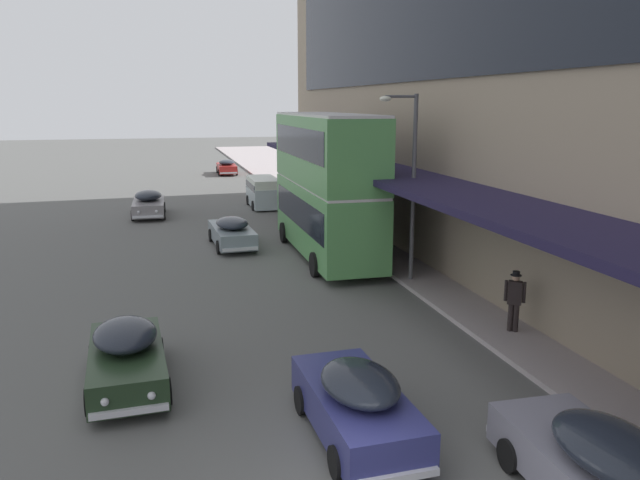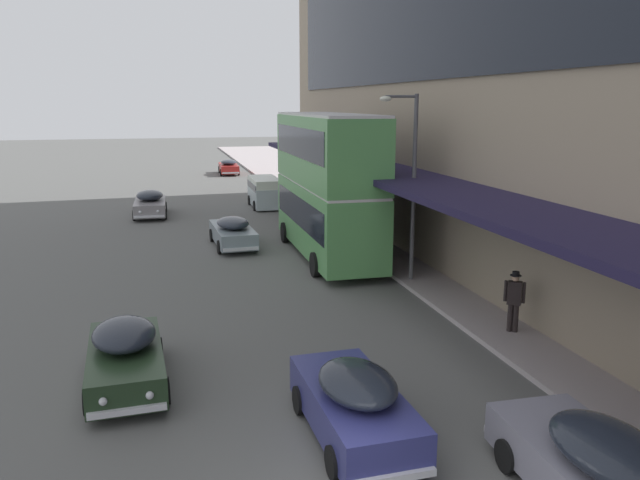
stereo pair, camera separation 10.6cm
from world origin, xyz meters
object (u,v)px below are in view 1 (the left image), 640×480
Objects in this scene: sedan_oncoming_rear at (232,232)px; pedestrian_at_kerb at (515,298)px; transit_bus_kerbside_front at (326,181)px; sedan_second_mid at (357,403)px; sedan_lead_mid at (227,167)px; sedan_second_near at (149,204)px; vw_van at (263,191)px; street_lamp at (410,174)px; sedan_trailing_near at (127,355)px; sedan_lead_near at (603,470)px.

pedestrian_at_kerb is (6.73, -14.03, 0.45)m from sedan_oncoming_rear.
sedan_second_mid is (-3.49, -15.33, -2.65)m from transit_bus_kerbside_front.
pedestrian_at_kerb is at bearing -85.62° from sedan_lead_mid.
sedan_second_near is 7.62m from vw_van.
sedan_second_mid is 0.63× the size of street_lamp.
sedan_trailing_near reaches higher than sedan_lead_mid.
transit_bus_kerbside_front is at bearing -88.90° from sedan_lead_mid.
transit_bus_kerbside_front is 15.24m from sedan_second_near.
sedan_second_mid is at bearing -81.13° from sedan_second_near.
sedan_oncoming_rear is at bearing 126.04° from street_lamp.
sedan_lead_near is at bearing -80.37° from sedan_oncoming_rear.
sedan_lead_mid is at bearing 90.50° from sedan_lead_near.
vw_van reaches higher than sedan_lead_mid.
sedan_lead_mid is 20.31m from vw_van.
street_lamp reaches higher than sedan_oncoming_rear.
street_lamp is at bearing 62.63° from sedan_second_mid.
pedestrian_at_kerb is (10.71, -23.72, 0.40)m from sedan_second_near.
sedan_lead_mid is at bearing 94.38° from pedestrian_at_kerb.
sedan_second_mid is (4.71, -3.83, 0.02)m from sedan_trailing_near.
sedan_second_near is (-7.67, 31.45, -0.02)m from sedan_lead_near.
sedan_trailing_near is 0.64× the size of street_lamp.
pedestrian_at_kerb is 6.84m from street_lamp.
transit_bus_kerbside_front reaches higher than vw_van.
sedan_lead_near is 32.37m from sedan_second_near.
sedan_lead_near is (-0.20, -18.67, -2.65)m from transit_bus_kerbside_front.
sedan_oncoming_rear is 0.68× the size of street_lamp.
sedan_second_near is at bearing 103.71° from sedan_lead_near.
vw_van is (7.41, 1.72, 0.32)m from sedan_second_near.
sedan_second_near is 20.49m from street_lamp.
street_lamp is (2.37, -19.39, 3.13)m from vw_van.
sedan_trailing_near is (-4.30, -14.58, 0.04)m from sedan_oncoming_rear.
sedan_lead_near is 1.01× the size of sedan_second_near.
sedan_oncoming_rear is at bearing 91.26° from sedan_second_mid.
sedan_lead_near reaches higher than sedan_lead_mid.
sedan_oncoming_rear is 2.55× the size of pedestrian_at_kerb.
sedan_second_mid is 0.97× the size of vw_van.
vw_van is 2.45× the size of pedestrian_at_kerb.
sedan_oncoming_rear is at bearing 99.63° from sedan_lead_near.
sedan_lead_near is 10.74m from sedan_trailing_near.
transit_bus_kerbside_front is at bearing 54.51° from sedan_trailing_near.
pedestrian_at_kerb reaches higher than sedan_trailing_near.
sedan_lead_near is at bearing -76.29° from sedan_second_near.
sedan_second_near is at bearing 114.30° from pedestrian_at_kerb.
sedan_second_mid is at bearing -117.37° from street_lamp.
transit_bus_kerbside_front is 2.14× the size of sedan_oncoming_rear.
street_lamp is (-0.92, 6.05, 3.05)m from pedestrian_at_kerb.
sedan_oncoming_rear is at bearing -95.80° from sedan_lead_mid.
vw_van is at bearing 84.20° from sedan_second_mid.
transit_bus_kerbside_front is at bearing 104.55° from pedestrian_at_kerb.
sedan_second_near is 1.06× the size of sedan_second_mid.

